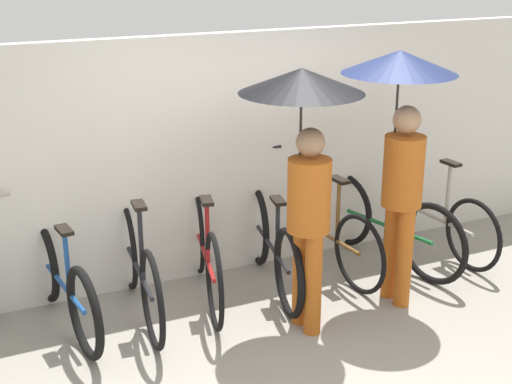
{
  "coord_description": "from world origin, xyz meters",
  "views": [
    {
      "loc": [
        -2.18,
        -3.71,
        2.8
      ],
      "look_at": [
        0.0,
        0.97,
        1.0
      ],
      "focal_mm": 50.0,
      "sensor_mm": 36.0,
      "label": 1
    }
  ],
  "objects_px": {
    "parked_bicycle_4": "(271,245)",
    "parked_bicycle_5": "(325,232)",
    "parked_bicycle_2": "(139,268)",
    "pedestrian_center": "(401,115)",
    "parked_bicycle_1": "(63,283)",
    "parked_bicycle_6": "(385,223)",
    "pedestrian_leading": "(304,134)",
    "parked_bicycle_7": "(431,213)",
    "parked_bicycle_3": "(205,251)"
  },
  "relations": [
    {
      "from": "parked_bicycle_6",
      "to": "pedestrian_leading",
      "type": "bearing_deg",
      "value": 105.24
    },
    {
      "from": "parked_bicycle_7",
      "to": "parked_bicycle_3",
      "type": "bearing_deg",
      "value": 86.46
    },
    {
      "from": "parked_bicycle_5",
      "to": "parked_bicycle_6",
      "type": "relative_size",
      "value": 0.94
    },
    {
      "from": "parked_bicycle_6",
      "to": "pedestrian_center",
      "type": "xyz_separation_m",
      "value": [
        -0.35,
        -0.59,
        1.17
      ]
    },
    {
      "from": "pedestrian_leading",
      "to": "parked_bicycle_4",
      "type": "bearing_deg",
      "value": 81.56
    },
    {
      "from": "pedestrian_leading",
      "to": "parked_bicycle_5",
      "type": "bearing_deg",
      "value": 47.04
    },
    {
      "from": "pedestrian_center",
      "to": "parked_bicycle_1",
      "type": "bearing_deg",
      "value": 164.92
    },
    {
      "from": "parked_bicycle_2",
      "to": "pedestrian_leading",
      "type": "height_order",
      "value": "pedestrian_leading"
    },
    {
      "from": "parked_bicycle_7",
      "to": "pedestrian_center",
      "type": "height_order",
      "value": "pedestrian_center"
    },
    {
      "from": "parked_bicycle_2",
      "to": "parked_bicycle_3",
      "type": "bearing_deg",
      "value": -78.66
    },
    {
      "from": "parked_bicycle_1",
      "to": "parked_bicycle_4",
      "type": "distance_m",
      "value": 1.75
    },
    {
      "from": "parked_bicycle_1",
      "to": "parked_bicycle_6",
      "type": "distance_m",
      "value": 2.9
    },
    {
      "from": "parked_bicycle_5",
      "to": "pedestrian_leading",
      "type": "height_order",
      "value": "pedestrian_leading"
    },
    {
      "from": "parked_bicycle_3",
      "to": "pedestrian_leading",
      "type": "height_order",
      "value": "pedestrian_leading"
    },
    {
      "from": "parked_bicycle_1",
      "to": "pedestrian_leading",
      "type": "distance_m",
      "value": 2.16
    },
    {
      "from": "parked_bicycle_1",
      "to": "pedestrian_center",
      "type": "xyz_separation_m",
      "value": [
        2.56,
        -0.66,
        1.19
      ]
    },
    {
      "from": "parked_bicycle_3",
      "to": "parked_bicycle_6",
      "type": "distance_m",
      "value": 1.74
    },
    {
      "from": "parked_bicycle_1",
      "to": "parked_bicycle_6",
      "type": "xyz_separation_m",
      "value": [
        2.9,
        -0.06,
        0.02
      ]
    },
    {
      "from": "parked_bicycle_5",
      "to": "parked_bicycle_7",
      "type": "distance_m",
      "value": 1.16
    },
    {
      "from": "parked_bicycle_7",
      "to": "pedestrian_leading",
      "type": "xyz_separation_m",
      "value": [
        -1.81,
        -0.74,
        1.16
      ]
    },
    {
      "from": "parked_bicycle_3",
      "to": "parked_bicycle_5",
      "type": "xyz_separation_m",
      "value": [
        1.16,
        0.02,
        -0.03
      ]
    },
    {
      "from": "parked_bicycle_6",
      "to": "parked_bicycle_3",
      "type": "bearing_deg",
      "value": 74.6
    },
    {
      "from": "parked_bicycle_3",
      "to": "parked_bicycle_7",
      "type": "relative_size",
      "value": 0.99
    },
    {
      "from": "parked_bicycle_2",
      "to": "parked_bicycle_5",
      "type": "relative_size",
      "value": 1.06
    },
    {
      "from": "parked_bicycle_7",
      "to": "parked_bicycle_4",
      "type": "bearing_deg",
      "value": 88.74
    },
    {
      "from": "parked_bicycle_4",
      "to": "pedestrian_center",
      "type": "relative_size",
      "value": 0.84
    },
    {
      "from": "parked_bicycle_1",
      "to": "parked_bicycle_7",
      "type": "height_order",
      "value": "parked_bicycle_1"
    },
    {
      "from": "parked_bicycle_5",
      "to": "pedestrian_leading",
      "type": "distance_m",
      "value": 1.52
    },
    {
      "from": "parked_bicycle_2",
      "to": "parked_bicycle_5",
      "type": "bearing_deg",
      "value": -81.9
    },
    {
      "from": "parked_bicycle_7",
      "to": "pedestrian_leading",
      "type": "bearing_deg",
      "value": 108.51
    },
    {
      "from": "parked_bicycle_6",
      "to": "parked_bicycle_7",
      "type": "distance_m",
      "value": 0.59
    },
    {
      "from": "parked_bicycle_4",
      "to": "pedestrian_leading",
      "type": "xyz_separation_m",
      "value": [
        -0.07,
        -0.67,
        1.14
      ]
    },
    {
      "from": "parked_bicycle_4",
      "to": "parked_bicycle_6",
      "type": "distance_m",
      "value": 1.16
    },
    {
      "from": "parked_bicycle_2",
      "to": "parked_bicycle_5",
      "type": "height_order",
      "value": "parked_bicycle_5"
    },
    {
      "from": "parked_bicycle_3",
      "to": "parked_bicycle_5",
      "type": "relative_size",
      "value": 1.05
    },
    {
      "from": "parked_bicycle_5",
      "to": "pedestrian_center",
      "type": "distance_m",
      "value": 1.39
    },
    {
      "from": "parked_bicycle_1",
      "to": "parked_bicycle_7",
      "type": "relative_size",
      "value": 0.96
    },
    {
      "from": "parked_bicycle_1",
      "to": "parked_bicycle_5",
      "type": "bearing_deg",
      "value": -95.84
    },
    {
      "from": "parked_bicycle_2",
      "to": "parked_bicycle_7",
      "type": "relative_size",
      "value": 1.0
    },
    {
      "from": "parked_bicycle_4",
      "to": "parked_bicycle_5",
      "type": "bearing_deg",
      "value": -70.39
    },
    {
      "from": "parked_bicycle_2",
      "to": "pedestrian_center",
      "type": "height_order",
      "value": "pedestrian_center"
    },
    {
      "from": "parked_bicycle_3",
      "to": "parked_bicycle_1",
      "type": "bearing_deg",
      "value": 103.37
    },
    {
      "from": "parked_bicycle_1",
      "to": "parked_bicycle_2",
      "type": "distance_m",
      "value": 0.59
    },
    {
      "from": "parked_bicycle_7",
      "to": "pedestrian_leading",
      "type": "height_order",
      "value": "pedestrian_leading"
    },
    {
      "from": "pedestrian_center",
      "to": "parked_bicycle_4",
      "type": "bearing_deg",
      "value": 143.23
    },
    {
      "from": "parked_bicycle_4",
      "to": "pedestrian_leading",
      "type": "relative_size",
      "value": 0.87
    },
    {
      "from": "parked_bicycle_3",
      "to": "pedestrian_center",
      "type": "height_order",
      "value": "pedestrian_center"
    },
    {
      "from": "parked_bicycle_5",
      "to": "parked_bicycle_7",
      "type": "xyz_separation_m",
      "value": [
        1.16,
        -0.01,
        -0.01
      ]
    },
    {
      "from": "parked_bicycle_4",
      "to": "parked_bicycle_5",
      "type": "height_order",
      "value": "parked_bicycle_4"
    },
    {
      "from": "parked_bicycle_6",
      "to": "pedestrian_leading",
      "type": "relative_size",
      "value": 0.9
    }
  ]
}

